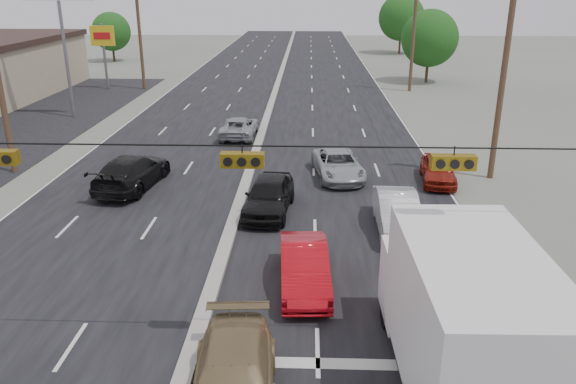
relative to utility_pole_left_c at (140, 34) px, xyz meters
name	(u,v)px	position (x,y,z in m)	size (l,w,h in m)	color
ground	(194,350)	(12.50, -40.00, -5.11)	(200.00, 200.00, 0.00)	#606356
road_surface	(269,113)	(12.50, -10.00, -5.11)	(20.00, 160.00, 0.02)	black
center_median	(269,112)	(12.50, -10.00, -5.01)	(0.50, 160.00, 0.20)	gray
parking_lot	(22,126)	(-4.50, -15.00, -5.11)	(10.00, 42.00, 0.02)	black
utility_pole_left_c	(140,34)	(0.00, 0.00, 0.00)	(1.60, 0.30, 10.00)	#422D1E
utility_pole_right_b	(503,78)	(25.00, -25.00, 0.00)	(1.60, 0.30, 10.00)	#422D1E
utility_pole_right_c	(414,34)	(25.00, 0.00, 0.00)	(1.60, 0.30, 10.00)	#422D1E
traffic_signals	(238,158)	(13.90, -40.00, 0.39)	(25.00, 0.30, 0.54)	black
pole_sign_far	(103,41)	(-3.50, 0.00, -0.70)	(2.20, 0.25, 6.00)	slate
tree_left_far	(111,32)	(-9.50, 20.00, -1.39)	(4.80, 4.80, 6.12)	#382619
tree_right_mid	(430,38)	(27.50, 5.00, -0.77)	(5.60, 5.60, 7.14)	#382619
tree_right_far	(401,17)	(28.50, 30.00, -0.15)	(6.40, 6.40, 8.16)	#382619
box_truck	(462,319)	(19.20, -41.44, -3.02)	(2.95, 8.05, 4.06)	black
tan_sedan	(233,383)	(13.90, -42.19, -4.39)	(2.01, 4.93, 1.43)	olive
red_sedan	(304,268)	(15.50, -36.52, -4.38)	(1.53, 4.40, 1.45)	#B70B15
black_suv	(559,338)	(22.10, -40.30, -4.28)	(2.75, 5.96, 1.66)	black
queue_car_a	(269,196)	(13.90, -30.12, -4.32)	(1.87, 4.65, 1.58)	black
queue_car_b	(397,213)	(19.20, -31.78, -4.35)	(1.59, 4.57, 1.51)	#B9B9BB
queue_car_c	(338,165)	(17.14, -25.25, -4.44)	(2.22, 4.81, 1.34)	#9EA1A5
queue_car_d	(414,240)	(19.50, -34.04, -4.50)	(1.71, 4.21, 1.22)	navy
queue_car_e	(438,170)	(22.10, -25.86, -4.43)	(1.60, 3.96, 1.35)	maroon
oncoming_near	(132,172)	(7.01, -27.14, -4.31)	(2.25, 5.53, 1.60)	black
oncoming_far	(239,127)	(11.10, -17.32, -4.45)	(2.17, 4.71, 1.31)	#94979B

